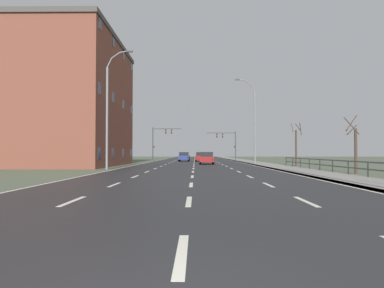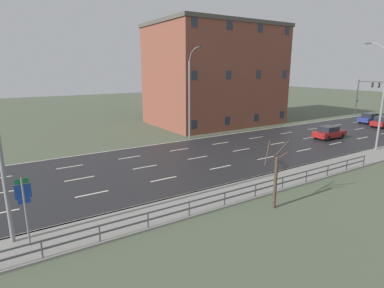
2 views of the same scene
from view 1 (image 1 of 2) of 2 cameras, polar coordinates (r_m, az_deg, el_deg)
ground_plane at (r=51.10m, az=0.37°, el=-3.15°), size 160.00×160.00×0.12m
road_asphalt_strip at (r=63.09m, az=0.41°, el=-2.76°), size 14.00×120.00×0.03m
sidewalk_right at (r=63.63m, az=8.03°, el=-2.69°), size 3.00×120.00×0.12m
guardrail at (r=24.15m, az=24.18°, el=-3.15°), size 0.07×30.26×1.00m
street_lamp_midground at (r=44.21m, az=10.03°, el=3.49°), size 2.52×0.24×10.74m
street_lamp_left_bank at (r=31.65m, az=-13.48°, el=5.31°), size 2.34×0.24×10.54m
traffic_signal_right at (r=67.48m, az=5.90°, el=0.62°), size 5.62×0.36×5.56m
traffic_signal_left at (r=66.26m, az=-5.26°, el=1.05°), size 5.52×0.36×6.28m
car_distant at (r=59.56m, az=-1.30°, el=-2.08°), size 1.92×4.15×1.57m
car_far_right at (r=44.36m, az=2.42°, el=-2.30°), size 1.93×4.15×1.57m
car_mid_centre at (r=57.75m, az=1.45°, el=-2.10°), size 1.84×4.10×1.57m
brick_building at (r=42.97m, az=-20.53°, el=6.40°), size 13.30×18.46×14.51m
bare_tree_near at (r=27.08m, az=25.14°, el=-0.52°), size 1.17×1.42×4.20m
bare_tree_mid at (r=40.16m, az=16.68°, el=-0.29°), size 1.14×1.16×4.77m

